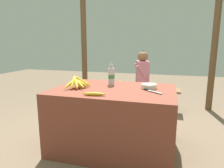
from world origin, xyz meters
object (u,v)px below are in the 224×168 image
Objects in this scene: wooden_bench at (140,91)px; support_post_near at (84,43)px; loose_banana_front at (94,94)px; knife at (150,91)px; support_post_far at (215,43)px; serving_bowl at (149,86)px; seated_vendor at (140,77)px; banana_bunch_ripe at (78,82)px; water_bottle at (111,76)px; banana_bunch_green at (122,83)px.

support_post_near is (-1.24, 0.30, 0.89)m from wooden_bench.
loose_banana_front reaches higher than knife.
support_post_far is (1.42, 2.17, 0.50)m from loose_banana_front.
support_post_near is at bearing 168.00° from knife.
serving_bowl is 1.39m from seated_vendor.
knife is 0.08× the size of support_post_near.
seated_vendor reaches higher than serving_bowl.
banana_bunch_ripe is 0.81m from knife.
water_bottle is 1.23× the size of loose_banana_front.
support_post_near is at bearing 180.00° from support_post_far.
support_post_near reaches higher than knife.
banana_bunch_green is at bearing -169.45° from support_post_far.
serving_bowl is 2.33m from support_post_near.
serving_bowl is (0.78, 0.18, -0.04)m from banana_bunch_ripe.
banana_bunch_ripe is at bearing 56.75° from seated_vendor.
serving_bowl is 0.67m from loose_banana_front.
water_bottle is 1.37× the size of knife.
banana_bunch_ripe reaches higher than loose_banana_front.
support_post_far is (1.41, 1.62, 0.40)m from water_bottle.
banana_bunch_ripe is 1.71m from wooden_bench.
support_post_far is at bearing 13.55° from wooden_bench.
knife is at bearing -49.91° from support_post_near.
loose_banana_front is 1.12× the size of knife.
support_post_near is (-0.88, 0.30, 0.76)m from banana_bunch_green.
support_post_far is at bearing 60.80° from serving_bowl.
serving_bowl reaches higher than loose_banana_front.
wooden_bench is 1.55m from support_post_far.
knife is (0.81, 0.03, -0.06)m from banana_bunch_ripe.
banana_bunch_green is (-0.67, 1.55, -0.25)m from knife.
seated_vendor reaches higher than banana_bunch_ripe.
seated_vendor is (0.18, 1.83, -0.11)m from loose_banana_front.
banana_bunch_ripe is 0.27× the size of wooden_bench.
water_bottle is (0.32, 0.26, 0.04)m from banana_bunch_ripe.
support_post_far is at bearing 179.70° from seated_vendor.
wooden_bench is (0.17, 1.32, -0.48)m from water_bottle.
water_bottle is at bearing 169.64° from serving_bowl.
support_post_near is (-1.52, 1.70, 0.49)m from serving_bowl.
banana_bunch_ripe is 2.16× the size of serving_bowl.
loose_banana_front is 0.09× the size of support_post_near.
serving_bowl is at bearing -10.36° from water_bottle.
wooden_bench is at bearing 101.60° from serving_bowl.
serving_bowl is at bearing -65.44° from banana_bunch_green.
banana_bunch_green is 0.13× the size of support_post_far.
seated_vendor is 3.44× the size of banana_bunch_green.
banana_bunch_ripe is at bearing -68.41° from support_post_near.
water_bottle is at bearing -131.12° from support_post_far.
knife is at bearing 32.73° from loose_banana_front.
wooden_bench is 0.29m from seated_vendor.
knife is 2.47m from support_post_near.
banana_bunch_green is (-0.18, 1.32, -0.35)m from water_bottle.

